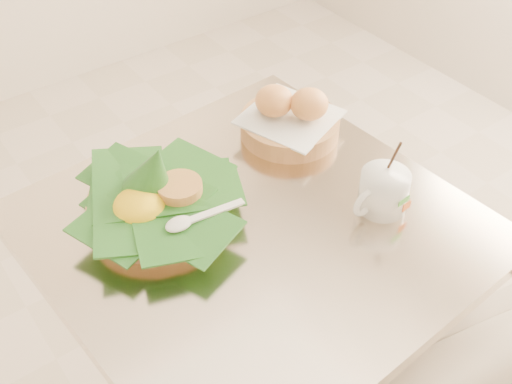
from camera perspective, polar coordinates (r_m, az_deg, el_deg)
cafe_table at (r=1.29m, az=-0.14°, el=-9.89°), size 0.75×0.75×0.75m
rice_basket at (r=1.13m, az=-8.92°, el=-0.50°), size 0.30×0.30×0.15m
bread_basket at (r=1.30m, az=3.06°, el=6.53°), size 0.22×0.22×0.10m
coffee_mug at (r=1.15m, az=11.22°, el=0.11°), size 0.12×0.09×0.15m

